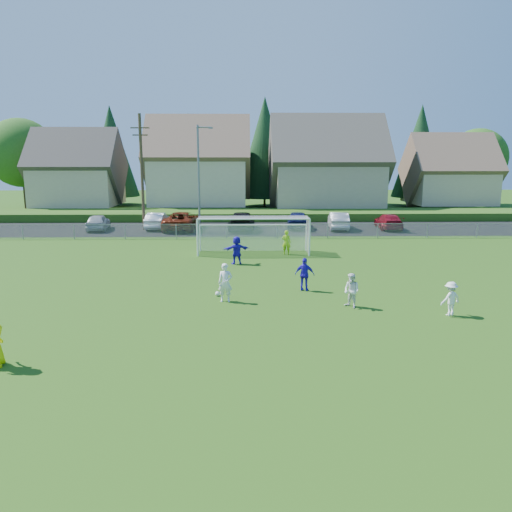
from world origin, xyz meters
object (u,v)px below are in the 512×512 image
object	(u,v)px
player_white_b	(352,291)
car_d	(242,221)
player_white_c	(451,299)
car_e	(298,220)
soccer_ball	(217,294)
player_blue_a	(305,274)
car_b	(157,221)
goalkeeper	(286,242)
player_blue_b	(237,250)
car_f	(338,221)
player_white_a	(225,283)
car_a	(98,222)
car_c	(182,221)
car_g	(389,222)
soccer_goal	(253,229)

from	to	relation	value
player_white_b	car_d	distance (m)	23.81
player_white_c	car_e	xyz separation A→B (m)	(-3.64, 25.31, 0.08)
soccer_ball	car_d	bearing A→B (deg)	87.27
player_blue_a	car_b	bearing A→B (deg)	-47.94
goalkeeper	soccer_ball	bearing A→B (deg)	80.64
player_blue_b	car_f	xyz separation A→B (m)	(8.86, 14.50, -0.09)
soccer_ball	player_blue_b	bearing A→B (deg)	83.64
player_white_a	player_blue_a	world-z (taller)	player_white_a
player_blue_b	car_d	xyz separation A→B (m)	(0.23, 14.28, -0.06)
car_a	player_blue_a	bearing A→B (deg)	121.79
player_white_b	car_b	bearing A→B (deg)	170.82
soccer_ball	car_b	size ratio (longest dim) A/B	0.05
soccer_ball	car_b	distance (m)	23.20
player_white_b	car_c	world-z (taller)	car_c
goalkeeper	car_d	world-z (taller)	goalkeeper
soccer_ball	car_b	xyz separation A→B (m)	(-6.62, 22.22, 0.62)
car_d	car_a	bearing A→B (deg)	1.34
car_a	car_b	size ratio (longest dim) A/B	0.94
car_e	goalkeeper	bearing A→B (deg)	85.79
car_f	car_g	size ratio (longest dim) A/B	0.98
soccer_ball	player_blue_a	bearing A→B (deg)	11.86
car_f	soccer_goal	world-z (taller)	soccer_goal
car_b	car_c	xyz separation A→B (m)	(2.34, -0.74, 0.08)
player_blue_a	car_c	world-z (taller)	player_blue_a
car_b	soccer_goal	distance (m)	14.45
player_white_b	car_b	size ratio (longest dim) A/B	0.34
car_b	car_d	bearing A→B (deg)	174.02
player_white_b	player_blue_a	xyz separation A→B (m)	(-1.69, 2.82, 0.06)
player_white_b	player_white_c	world-z (taller)	player_white_b
car_e	car_b	bearing A→B (deg)	5.17
car_a	car_c	world-z (taller)	car_c
car_d	player_blue_a	bearing A→B (deg)	100.74
player_white_c	car_f	size ratio (longest dim) A/B	0.31
player_blue_a	car_b	distance (m)	23.93
player_blue_a	player_white_b	bearing A→B (deg)	136.08
player_white_c	car_e	bearing A→B (deg)	-102.66
soccer_ball	car_g	world-z (taller)	car_g
player_blue_b	car_c	distance (m)	15.26
player_blue_a	car_d	world-z (taller)	player_blue_a
car_b	player_blue_a	bearing A→B (deg)	117.25
player_white_b	soccer_goal	bearing A→B (deg)	161.28
car_d	car_g	world-z (taller)	car_d
car_d	soccer_goal	xyz separation A→B (m)	(0.84, -10.82, 0.83)
car_a	car_e	xyz separation A→B (m)	(17.76, 0.71, 0.08)
car_a	car_d	distance (m)	12.72
car_c	car_b	bearing A→B (deg)	-13.47
player_blue_a	goalkeeper	distance (m)	9.13
soccer_ball	player_white_b	bearing A→B (deg)	-18.30
car_d	car_g	bearing A→B (deg)	-177.29
car_f	player_white_b	bearing A→B (deg)	86.19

